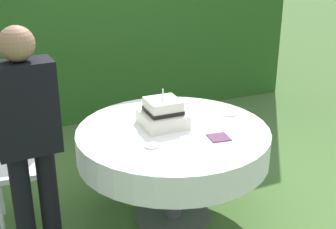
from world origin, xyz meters
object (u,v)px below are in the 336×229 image
Objects in this scene: garden_chair at (17,154)px; standing_person at (29,139)px; serving_plate_far at (230,113)px; wedding_cake at (163,114)px; serving_plate_near at (152,146)px; napkin_stack at (219,137)px; cake_table at (173,144)px.

garden_chair is 0.76m from standing_person.
wedding_cake is at bearing 178.85° from serving_plate_far.
serving_plate_near is at bearing -159.67° from serving_plate_far.
wedding_cake reaches higher than serving_plate_near.
napkin_stack is (0.26, -0.36, -0.09)m from wedding_cake.
garden_chair reaches higher than napkin_stack.
standing_person reaches higher than napkin_stack.
garden_chair is at bearing 165.80° from serving_plate_far.
serving_plate_near reaches higher than napkin_stack.
wedding_cake is (-0.03, 0.10, 0.20)m from cake_table.
serving_plate_near is 0.06× the size of standing_person.
standing_person is (-0.98, -0.26, 0.09)m from wedding_cake.
wedding_cake is 1.12m from garden_chair.
serving_plate_far is at bearing 20.33° from serving_plate_near.
serving_plate_near is at bearing -40.76° from garden_chair.
cake_table is at bearing 9.11° from standing_person.
serving_plate_near is 1.07m from garden_chair.
serving_plate_far is at bearing 9.26° from standing_person.
wedding_cake reaches higher than garden_chair.
standing_person is at bearing 177.34° from serving_plate_near.
serving_plate_far is at bearing -1.15° from wedding_cake.
standing_person is (-1.24, 0.10, 0.18)m from napkin_stack.
cake_table is 0.23m from wedding_cake.
serving_plate_near reaches higher than cake_table.
napkin_stack is at bearing -130.61° from serving_plate_far.
standing_person is (-1.54, -0.25, 0.18)m from serving_plate_far.
napkin_stack reaches higher than cake_table.
serving_plate_near is 0.77× the size of serving_plate_far.
wedding_cake is at bearing -20.92° from garden_chair.
wedding_cake is at bearing 125.17° from napkin_stack.
serving_plate_near is 0.79m from standing_person.
serving_plate_near is at bearing 172.01° from napkin_stack.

